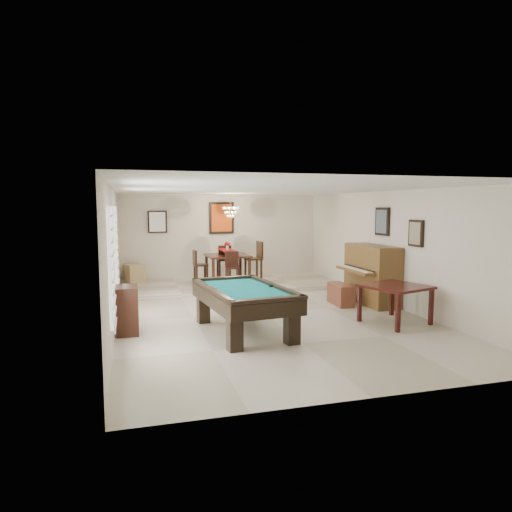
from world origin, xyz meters
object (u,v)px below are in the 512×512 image
dining_table (227,267)px  flower_vase (227,246)px  corner_bench (134,273)px  pool_table (244,311)px  square_table (395,304)px  piano_bench (340,294)px  dining_chair_east (253,262)px  dining_chair_north (224,262)px  dining_chair_south (232,270)px  chandelier (230,208)px  apothecary_chest (127,310)px  dining_chair_west (201,268)px  upright_piano (366,275)px

dining_table → flower_vase: 0.59m
dining_table → corner_bench: dining_table is taller
pool_table → square_table: (2.96, -0.16, -0.02)m
piano_bench → dining_chair_east: size_ratio=0.74×
dining_chair_north → dining_chair_east: bearing=135.1°
dining_table → corner_bench: (-2.46, 1.09, -0.22)m
pool_table → dining_chair_south: bearing=74.5°
pool_table → flower_vase: 4.49m
chandelier → square_table: bearing=-65.0°
dining_table → dining_chair_north: size_ratio=1.11×
dining_table → dining_chair_east: (0.75, 0.04, 0.11)m
square_table → apothecary_chest: bearing=172.7°
dining_table → corner_bench: 2.70m
pool_table → chandelier: bearing=74.4°
dining_table → dining_chair_north: dining_chair_north is taller
dining_chair_south → dining_chair_west: size_ratio=1.00×
pool_table → corner_bench: (-1.82, 5.47, -0.02)m
pool_table → square_table: pool_table is taller
apothecary_chest → dining_chair_west: 4.36m
piano_bench → flower_vase: bearing=127.0°
apothecary_chest → corner_bench: size_ratio=1.52×
corner_bench → dining_chair_south: bearing=-37.2°
pool_table → dining_chair_west: (-0.10, 4.39, 0.20)m
dining_chair_east → corner_bench: size_ratio=2.07×
square_table → dining_chair_east: bearing=109.0°
dining_chair_south → dining_chair_east: dining_chair_east is taller
dining_chair_south → dining_chair_west: (-0.70, 0.76, -0.00)m
apothecary_chest → dining_chair_south: size_ratio=0.88×
square_table → dining_chair_north: bearing=113.4°
upright_piano → dining_table: (-2.66, 2.81, -0.09)m
piano_bench → dining_chair_south: dining_chair_south is taller
dining_table → piano_bench: bearing=-53.0°
square_table → apothecary_chest: apothecary_chest is taller
corner_bench → chandelier: bearing=-19.7°
pool_table → apothecary_chest: apothecary_chest is taller
piano_bench → dining_chair_north: size_ratio=0.84×
flower_vase → dining_chair_east: (0.75, 0.04, -0.48)m
dining_chair_west → dining_chair_east: 1.48m
piano_bench → dining_table: size_ratio=0.76×
chandelier → corner_bench: bearing=160.3°
piano_bench → dining_table: 3.44m
pool_table → dining_chair_west: dining_chair_west is taller
chandelier → dining_chair_east: bearing=-11.2°
dining_chair_east → chandelier: 1.63m
dining_chair_west → flower_vase: bearing=-94.5°
square_table → corner_bench: size_ratio=1.93×
pool_table → dining_table: dining_table is taller
flower_vase → dining_chair_north: 0.91m
dining_chair_west → upright_piano: bearing=-133.7°
pool_table → dining_chair_east: (1.39, 4.42, 0.30)m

